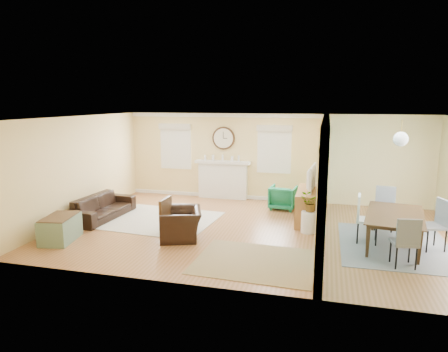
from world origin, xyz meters
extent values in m
plane|color=brown|center=(0.00, 0.00, 0.00)|extent=(9.00, 9.00, 0.00)
cube|color=#EED282|center=(0.00, 3.00, 1.30)|extent=(9.00, 0.02, 2.60)
cube|color=#EED282|center=(0.00, -3.00, 1.30)|extent=(9.00, 0.02, 2.60)
cube|color=#EED282|center=(-4.50, 0.00, 1.30)|extent=(0.02, 6.00, 2.60)
cube|color=white|center=(0.00, 0.00, 2.60)|extent=(9.00, 6.00, 0.02)
cube|color=#EED282|center=(1.50, 1.40, 1.30)|extent=(0.12, 3.20, 2.60)
cube|color=#EED282|center=(1.50, -2.50, 1.30)|extent=(0.12, 1.00, 2.60)
cube|color=#EED282|center=(1.50, -1.10, 2.40)|extent=(0.12, 1.80, 0.40)
cube|color=white|center=(1.43, -0.20, 1.10)|extent=(0.04, 0.12, 2.20)
cube|color=white|center=(1.43, -2.00, 1.10)|extent=(0.04, 0.12, 2.20)
cube|color=white|center=(1.43, -1.10, 2.20)|extent=(0.04, 1.92, 0.12)
cube|color=#67B6AE|center=(1.57, 0.00, 1.30)|extent=(0.02, 6.00, 2.60)
cube|color=white|center=(-1.50, 2.88, 0.55)|extent=(1.50, 0.24, 1.10)
cube|color=white|center=(-1.50, 2.85, 1.13)|extent=(1.70, 0.30, 0.08)
cube|color=black|center=(-1.50, 2.98, 0.50)|extent=(0.85, 0.02, 0.75)
cube|color=gold|center=(-1.50, 2.87, 0.42)|extent=(0.85, 0.02, 0.62)
cylinder|color=#4A311C|center=(-1.50, 2.97, 1.85)|extent=(0.70, 0.06, 0.70)
cylinder|color=silver|center=(-1.50, 2.94, 1.85)|extent=(0.60, 0.01, 0.60)
cube|color=black|center=(-1.50, 2.93, 1.95)|extent=(0.02, 0.01, 0.20)
cube|color=black|center=(-1.44, 2.93, 1.85)|extent=(0.12, 0.01, 0.02)
cube|color=white|center=(-3.05, 2.98, 1.55)|extent=(0.90, 0.03, 1.30)
cube|color=white|center=(-3.05, 2.95, 1.55)|extent=(1.00, 0.04, 1.40)
cube|color=beige|center=(-3.05, 2.91, 2.18)|extent=(1.05, 0.10, 0.18)
cube|color=white|center=(0.05, 2.98, 1.55)|extent=(0.90, 0.03, 1.30)
cube|color=white|center=(0.05, 2.95, 1.55)|extent=(1.00, 0.04, 1.40)
cube|color=beige|center=(0.05, 2.91, 2.18)|extent=(1.05, 0.10, 0.18)
cylinder|color=gold|center=(3.00, 0.00, 2.45)|extent=(0.02, 0.02, 0.30)
sphere|color=white|center=(3.00, 0.00, 2.20)|extent=(0.30, 0.30, 0.30)
cube|color=beige|center=(-2.46, 0.22, 0.01)|extent=(2.89, 2.56, 0.01)
cube|color=tan|center=(0.35, -1.80, 0.01)|extent=(2.30, 1.91, 0.01)
cube|color=slate|center=(3.00, -0.26, 0.01)|extent=(2.19, 2.73, 0.01)
imported|color=black|center=(-3.95, 0.03, 0.29)|extent=(0.90, 2.05, 0.59)
imported|color=black|center=(-1.47, -0.89, 0.33)|extent=(1.17, 1.24, 0.65)
imported|color=#07653A|center=(0.44, 2.08, 0.33)|extent=(0.77, 0.78, 0.65)
cube|color=#5B715C|center=(-3.91, -1.71, 0.26)|extent=(0.75, 1.04, 0.53)
cube|color=#4A311C|center=(-3.91, -1.71, 0.54)|extent=(0.71, 0.99, 0.02)
cube|color=olive|center=(1.16, 1.06, 0.40)|extent=(0.53, 1.59, 0.80)
cube|color=#4A311C|center=(0.89, 0.59, 0.55)|extent=(0.01, 0.43, 0.22)
cube|color=#4A311C|center=(0.89, 0.59, 0.28)|extent=(0.01, 0.43, 0.22)
cube|color=#4A311C|center=(0.89, 1.06, 0.55)|extent=(0.01, 0.43, 0.22)
cube|color=#4A311C|center=(0.89, 1.06, 0.28)|extent=(0.01, 0.43, 0.22)
cube|color=#4A311C|center=(0.89, 1.54, 0.55)|extent=(0.01, 0.43, 0.22)
cube|color=#4A311C|center=(0.89, 1.54, 0.28)|extent=(0.01, 0.43, 0.22)
imported|color=black|center=(1.14, 1.06, 1.11)|extent=(0.22, 1.08, 0.62)
cylinder|color=white|center=(1.22, 0.18, 0.25)|extent=(0.34, 0.34, 0.49)
imported|color=#337F33|center=(1.22, 0.18, 0.71)|extent=(0.42, 0.38, 0.43)
imported|color=#4A311C|center=(3.00, -0.26, 0.34)|extent=(1.38, 2.10, 0.69)
cube|color=slate|center=(2.91, 0.82, 0.47)|extent=(0.51, 0.51, 0.05)
cube|color=slate|center=(2.91, 0.82, 0.74)|extent=(0.44, 0.12, 0.53)
cylinder|color=black|center=(3.12, 0.97, 0.22)|extent=(0.03, 0.03, 0.44)
cylinder|color=black|center=(3.06, 0.62, 0.22)|extent=(0.03, 0.03, 0.44)
cylinder|color=black|center=(2.76, 1.03, 0.22)|extent=(0.03, 0.03, 0.44)
cylinder|color=black|center=(2.71, 0.67, 0.22)|extent=(0.03, 0.03, 0.44)
cube|color=slate|center=(2.97, -1.33, 0.45)|extent=(0.48, 0.48, 0.05)
cube|color=slate|center=(2.97, -1.33, 0.70)|extent=(0.42, 0.11, 0.50)
cylinder|color=black|center=(2.83, -1.53, 0.21)|extent=(0.03, 0.03, 0.42)
cylinder|color=black|center=(2.78, -1.19, 0.21)|extent=(0.03, 0.03, 0.42)
cylinder|color=black|center=(3.17, -1.48, 0.21)|extent=(0.03, 0.03, 0.42)
cylinder|color=black|center=(3.11, -1.14, 0.21)|extent=(0.03, 0.03, 0.42)
cube|color=white|center=(2.45, -0.17, 0.48)|extent=(0.49, 0.49, 0.05)
cube|color=white|center=(2.45, -0.17, 0.75)|extent=(0.09, 0.45, 0.54)
cylinder|color=black|center=(2.29, 0.03, 0.23)|extent=(0.03, 0.03, 0.45)
cylinder|color=black|center=(2.65, -0.01, 0.23)|extent=(0.03, 0.03, 0.45)
cylinder|color=black|center=(2.26, -0.34, 0.23)|extent=(0.03, 0.03, 0.45)
cylinder|color=black|center=(2.62, -0.37, 0.23)|extent=(0.03, 0.03, 0.45)
cube|color=slate|center=(3.67, -0.29, 0.49)|extent=(0.58, 0.58, 0.05)
cube|color=slate|center=(3.67, -0.29, 0.77)|extent=(0.18, 0.45, 0.55)
cylinder|color=black|center=(3.91, -0.41, 0.23)|extent=(0.03, 0.03, 0.46)
cylinder|color=black|center=(3.55, -0.52, 0.23)|extent=(0.03, 0.03, 0.46)
cylinder|color=black|center=(3.79, -0.05, 0.23)|extent=(0.03, 0.03, 0.46)
cylinder|color=black|center=(3.44, -0.17, 0.23)|extent=(0.03, 0.03, 0.46)
camera|label=1|loc=(1.53, -8.77, 2.97)|focal=32.00mm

